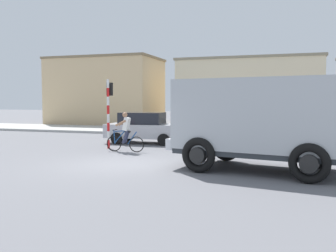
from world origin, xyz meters
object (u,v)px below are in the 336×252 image
Objects in this scene: cyclist at (125,132)px; car_red_near at (144,128)px; truck_foreground at (261,118)px; car_white_mid at (230,129)px; traffic_light_pole at (109,104)px; car_far_side at (330,131)px.

cyclist is 0.42× the size of car_red_near.
cyclist is (-5.86, 2.59, -0.80)m from truck_foreground.
car_white_mid is (4.37, 0.63, 0.00)m from car_red_near.
cyclist is 1.94m from traffic_light_pole.
cyclist is 3.33m from car_red_near.
truck_foreground reaches higher than car_white_mid.
cyclist is 0.54× the size of traffic_light_pole.
car_red_near is 0.99× the size of car_far_side.
cyclist is at bearing -156.68° from car_far_side.
car_far_side is (9.77, 2.79, -1.25)m from traffic_light_pole.
cyclist is at bearing -82.68° from car_red_near.
traffic_light_pole is at bearing -108.54° from car_red_near.
car_red_near and car_far_side have the same top height.
truck_foreground is 6.46m from cyclist.
car_white_mid is (-1.91, 6.52, -0.85)m from truck_foreground.
traffic_light_pole is 6.13m from car_white_mid.
truck_foreground is 1.41× the size of car_red_near.
traffic_light_pole is at bearing -164.08° from car_far_side.
truck_foreground reaches higher than cyclist.
cyclist is 0.40× the size of car_white_mid.
traffic_light_pole reaches higher than car_far_side.
truck_foreground is at bearing -26.15° from traffic_light_pole.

